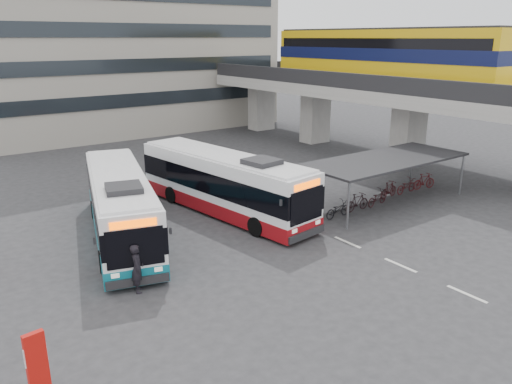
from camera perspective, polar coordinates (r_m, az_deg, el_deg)
ground at (r=21.80m, az=5.82°, el=-7.27°), size 120.00×120.00×0.00m
viaduct at (r=40.28m, az=13.30°, el=12.86°), size 8.00×32.00×9.68m
bike_shelter at (r=29.10m, az=14.43°, el=1.62°), size 10.00×4.00×2.54m
office_block at (r=54.32m, az=-16.23°, el=20.32°), size 30.00×15.00×25.00m
road_markings at (r=21.67m, az=16.18°, el=-8.04°), size 0.15×7.60×0.01m
bus_main at (r=26.53m, az=-3.67°, el=0.97°), size 4.01×11.80×3.42m
bus_teal at (r=23.98m, az=-15.25°, el=-1.55°), size 5.43×11.42×3.31m
pedestrian at (r=18.96m, az=-13.42°, el=-8.48°), size 0.69×0.81×1.87m
sign_totem_south at (r=13.75m, az=-23.57°, el=-18.73°), size 0.53×0.21×2.45m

